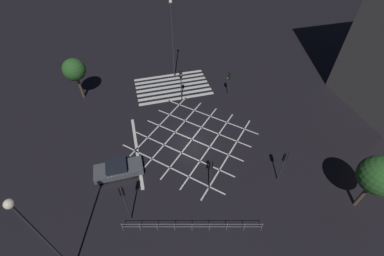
{
  "coord_description": "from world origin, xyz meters",
  "views": [
    {
      "loc": [
        4.77,
        17.77,
        19.82
      ],
      "look_at": [
        0.0,
        0.0,
        1.69
      ],
      "focal_mm": 24.0,
      "sensor_mm": 36.0,
      "label": 1
    }
  ],
  "objects_px": {
    "street_lamp_west": "(35,230)",
    "street_tree_near": "(74,70)",
    "traffic_light_median_north": "(210,170)",
    "waiting_car": "(118,169)",
    "traffic_light_sw_main": "(229,79)",
    "street_lamp_east": "(172,34)",
    "traffic_light_median_south": "(181,80)",
    "street_tree_far": "(379,176)",
    "traffic_light_ne_cross": "(124,197)",
    "traffic_light_nw_cross": "(284,161)"
  },
  "relations": [
    {
      "from": "traffic_light_ne_cross",
      "to": "street_tree_near",
      "type": "relative_size",
      "value": 0.86
    },
    {
      "from": "street_tree_near",
      "to": "traffic_light_ne_cross",
      "type": "bearing_deg",
      "value": 103.31
    },
    {
      "from": "street_tree_near",
      "to": "traffic_light_median_north",
      "type": "bearing_deg",
      "value": 123.43
    },
    {
      "from": "traffic_light_ne_cross",
      "to": "street_lamp_west",
      "type": "relative_size",
      "value": 0.48
    },
    {
      "from": "traffic_light_median_north",
      "to": "traffic_light_sw_main",
      "type": "bearing_deg",
      "value": -27.13
    },
    {
      "from": "traffic_light_median_south",
      "to": "traffic_light_median_north",
      "type": "bearing_deg",
      "value": -2.76
    },
    {
      "from": "street_tree_near",
      "to": "street_tree_far",
      "type": "xyz_separation_m",
      "value": [
        -22.55,
        21.34,
        0.22
      ]
    },
    {
      "from": "street_lamp_east",
      "to": "street_tree_far",
      "type": "distance_m",
      "value": 25.09
    },
    {
      "from": "traffic_light_sw_main",
      "to": "street_tree_near",
      "type": "relative_size",
      "value": 0.64
    },
    {
      "from": "traffic_light_sw_main",
      "to": "traffic_light_ne_cross",
      "type": "distance_m",
      "value": 18.89
    },
    {
      "from": "traffic_light_nw_cross",
      "to": "traffic_light_median_south",
      "type": "bearing_deg",
      "value": 23.22
    },
    {
      "from": "traffic_light_sw_main",
      "to": "traffic_light_median_south",
      "type": "relative_size",
      "value": 0.78
    },
    {
      "from": "traffic_light_ne_cross",
      "to": "street_lamp_west",
      "type": "bearing_deg",
      "value": 123.37
    },
    {
      "from": "street_lamp_west",
      "to": "street_tree_near",
      "type": "bearing_deg",
      "value": -90.21
    },
    {
      "from": "traffic_light_median_north",
      "to": "street_lamp_east",
      "type": "bearing_deg",
      "value": -2.69
    },
    {
      "from": "waiting_car",
      "to": "traffic_light_median_north",
      "type": "bearing_deg",
      "value": -27.07
    },
    {
      "from": "traffic_light_median_south",
      "to": "waiting_car",
      "type": "distance_m",
      "value": 12.41
    },
    {
      "from": "street_tree_far",
      "to": "traffic_light_ne_cross",
      "type": "bearing_deg",
      "value": -11.26
    },
    {
      "from": "traffic_light_median_south",
      "to": "street_tree_near",
      "type": "height_order",
      "value": "street_tree_near"
    },
    {
      "from": "traffic_light_median_south",
      "to": "street_lamp_east",
      "type": "height_order",
      "value": "street_lamp_east"
    },
    {
      "from": "traffic_light_sw_main",
      "to": "traffic_light_ne_cross",
      "type": "bearing_deg",
      "value": 45.2
    },
    {
      "from": "street_lamp_west",
      "to": "traffic_light_sw_main",
      "type": "bearing_deg",
      "value": -137.31
    },
    {
      "from": "traffic_light_nw_cross",
      "to": "traffic_light_ne_cross",
      "type": "xyz_separation_m",
      "value": [
        13.27,
        0.37,
        0.61
      ]
    },
    {
      "from": "street_lamp_east",
      "to": "waiting_car",
      "type": "distance_m",
      "value": 17.43
    },
    {
      "from": "traffic_light_sw_main",
      "to": "waiting_car",
      "type": "distance_m",
      "value": 16.49
    },
    {
      "from": "traffic_light_nw_cross",
      "to": "street_lamp_east",
      "type": "xyz_separation_m",
      "value": [
        5.53,
        -18.61,
        3.62
      ]
    },
    {
      "from": "traffic_light_sw_main",
      "to": "street_tree_far",
      "type": "bearing_deg",
      "value": 106.55
    },
    {
      "from": "traffic_light_nw_cross",
      "to": "street_tree_near",
      "type": "bearing_deg",
      "value": 45.23
    },
    {
      "from": "street_lamp_east",
      "to": "street_tree_near",
      "type": "bearing_deg",
      "value": 6.17
    },
    {
      "from": "street_lamp_west",
      "to": "street_tree_near",
      "type": "height_order",
      "value": "street_lamp_west"
    },
    {
      "from": "traffic_light_median_north",
      "to": "waiting_car",
      "type": "height_order",
      "value": "traffic_light_median_north"
    },
    {
      "from": "street_lamp_west",
      "to": "waiting_car",
      "type": "relative_size",
      "value": 2.13
    },
    {
      "from": "traffic_light_sw_main",
      "to": "street_lamp_east",
      "type": "bearing_deg",
      "value": -45.13
    },
    {
      "from": "traffic_light_nw_cross",
      "to": "waiting_car",
      "type": "height_order",
      "value": "traffic_light_nw_cross"
    },
    {
      "from": "traffic_light_nw_cross",
      "to": "street_tree_near",
      "type": "relative_size",
      "value": 0.69
    },
    {
      "from": "traffic_light_ne_cross",
      "to": "street_lamp_east",
      "type": "distance_m",
      "value": 20.72
    },
    {
      "from": "traffic_light_sw_main",
      "to": "traffic_light_median_north",
      "type": "height_order",
      "value": "traffic_light_median_north"
    },
    {
      "from": "traffic_light_median_south",
      "to": "street_lamp_west",
      "type": "relative_size",
      "value": 0.46
    },
    {
      "from": "traffic_light_ne_cross",
      "to": "traffic_light_median_south",
      "type": "height_order",
      "value": "traffic_light_ne_cross"
    },
    {
      "from": "traffic_light_median_south",
      "to": "waiting_car",
      "type": "xyz_separation_m",
      "value": [
        8.14,
        9.04,
        -2.43
      ]
    },
    {
      "from": "street_lamp_east",
      "to": "street_tree_far",
      "type": "xyz_separation_m",
      "value": [
        -10.62,
        22.63,
        -2.09
      ]
    },
    {
      "from": "street_lamp_east",
      "to": "street_tree_near",
      "type": "xyz_separation_m",
      "value": [
        11.93,
        1.29,
        -2.32
      ]
    },
    {
      "from": "street_tree_far",
      "to": "waiting_car",
      "type": "distance_m",
      "value": 21.06
    },
    {
      "from": "traffic_light_median_north",
      "to": "waiting_car",
      "type": "xyz_separation_m",
      "value": [
        7.52,
        -3.85,
        -2.26
      ]
    },
    {
      "from": "traffic_light_sw_main",
      "to": "traffic_light_median_north",
      "type": "relative_size",
      "value": 0.83
    },
    {
      "from": "traffic_light_sw_main",
      "to": "street_lamp_east",
      "type": "relative_size",
      "value": 0.33
    },
    {
      "from": "street_lamp_east",
      "to": "street_lamp_west",
      "type": "distance_m",
      "value": 24.87
    },
    {
      "from": "traffic_light_median_south",
      "to": "traffic_light_sw_main",
      "type": "bearing_deg",
      "value": 86.14
    },
    {
      "from": "street_lamp_east",
      "to": "waiting_car",
      "type": "relative_size",
      "value": 2.28
    },
    {
      "from": "traffic_light_sw_main",
      "to": "street_lamp_east",
      "type": "height_order",
      "value": "street_lamp_east"
    }
  ]
}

